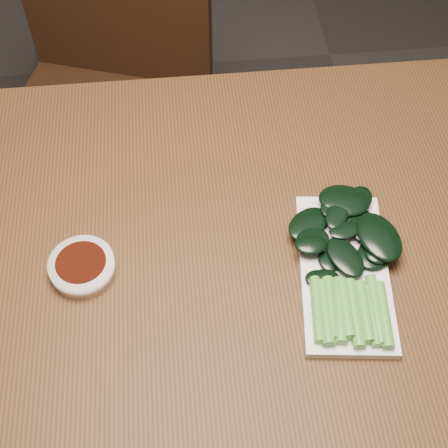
# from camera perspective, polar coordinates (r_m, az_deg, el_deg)

# --- Properties ---
(ground) EXTENTS (6.00, 6.00, 0.00)m
(ground) POSITION_cam_1_polar(r_m,az_deg,el_deg) (1.62, -0.76, -17.31)
(ground) COLOR #2B2828
(ground) RESTS_ON ground
(table) EXTENTS (1.40, 0.80, 0.75)m
(table) POSITION_cam_1_polar(r_m,az_deg,el_deg) (1.00, -1.17, -4.97)
(table) COLOR #452813
(table) RESTS_ON ground
(chair_far) EXTENTS (0.59, 0.59, 0.89)m
(chair_far) POSITION_cam_1_polar(r_m,az_deg,el_deg) (1.58, -10.74, 11.54)
(chair_far) COLOR black
(chair_far) RESTS_ON ground
(sauce_bowl) EXTENTS (0.10, 0.10, 0.03)m
(sauce_bowl) POSITION_cam_1_polar(r_m,az_deg,el_deg) (0.93, -12.84, -3.82)
(sauce_bowl) COLOR white
(sauce_bowl) RESTS_ON table
(serving_plate) EXTENTS (0.16, 0.28, 0.01)m
(serving_plate) POSITION_cam_1_polar(r_m,az_deg,el_deg) (0.93, 10.90, -4.31)
(serving_plate) COLOR white
(serving_plate) RESTS_ON table
(gai_lan) EXTENTS (0.18, 0.28, 0.03)m
(gai_lan) POSITION_cam_1_polar(r_m,az_deg,el_deg) (0.92, 11.32, -3.08)
(gai_lan) COLOR #54A538
(gai_lan) RESTS_ON serving_plate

